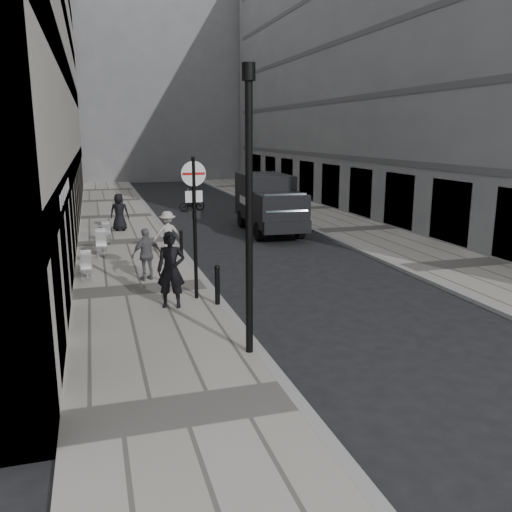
{
  "coord_description": "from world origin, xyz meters",
  "views": [
    {
      "loc": [
        -3.24,
        -5.69,
        4.72
      ],
      "look_at": [
        0.96,
        8.24,
        1.4
      ],
      "focal_mm": 38.0,
      "sensor_mm": 36.0,
      "label": 1
    }
  ],
  "objects_px": {
    "walking_man": "(171,270)",
    "lamppost": "(249,199)",
    "cyclist": "(192,199)",
    "sign_post": "(194,210)",
    "panel_van": "(268,200)"
  },
  "relations": [
    {
      "from": "walking_man",
      "to": "cyclist",
      "type": "relative_size",
      "value": 1.1
    },
    {
      "from": "walking_man",
      "to": "panel_van",
      "type": "distance_m",
      "value": 12.33
    },
    {
      "from": "sign_post",
      "to": "lamppost",
      "type": "height_order",
      "value": "lamppost"
    },
    {
      "from": "lamppost",
      "to": "cyclist",
      "type": "distance_m",
      "value": 22.69
    },
    {
      "from": "sign_post",
      "to": "cyclist",
      "type": "distance_m",
      "value": 18.57
    },
    {
      "from": "panel_van",
      "to": "walking_man",
      "type": "bearing_deg",
      "value": -117.14
    },
    {
      "from": "walking_man",
      "to": "sign_post",
      "type": "height_order",
      "value": "sign_post"
    },
    {
      "from": "lamppost",
      "to": "panel_van",
      "type": "distance_m",
      "value": 15.19
    },
    {
      "from": "walking_man",
      "to": "lamppost",
      "type": "xyz_separation_m",
      "value": [
        1.15,
        -3.55,
        2.25
      ]
    },
    {
      "from": "sign_post",
      "to": "panel_van",
      "type": "relative_size",
      "value": 0.67
    },
    {
      "from": "sign_post",
      "to": "lamppost",
      "type": "xyz_separation_m",
      "value": [
        0.37,
        -4.16,
        0.75
      ]
    },
    {
      "from": "walking_man",
      "to": "panel_van",
      "type": "bearing_deg",
      "value": 75.77
    },
    {
      "from": "walking_man",
      "to": "panel_van",
      "type": "xyz_separation_m",
      "value": [
        6.19,
        10.65,
        0.39
      ]
    },
    {
      "from": "walking_man",
      "to": "sign_post",
      "type": "distance_m",
      "value": 1.8
    },
    {
      "from": "lamppost",
      "to": "panel_van",
      "type": "bearing_deg",
      "value": 70.47
    }
  ]
}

